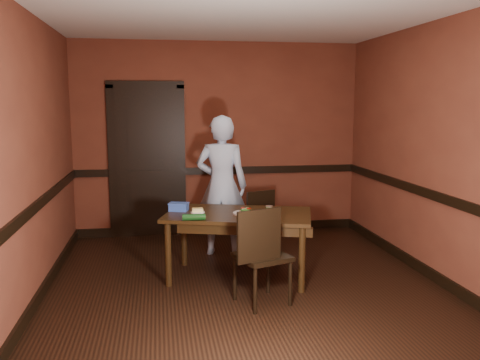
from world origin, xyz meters
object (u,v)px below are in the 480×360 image
object	(u,v)px
sandwich_plate	(246,212)
sauce_jar	(269,210)
dining_table	(238,245)
cheese_saucer	(198,211)
person	(222,186)
food_tub	(179,207)
chair_near	(262,255)
chair_far	(259,227)

from	to	relation	value
sandwich_plate	sauce_jar	world-z (taller)	sauce_jar
dining_table	sauce_jar	bearing A→B (deg)	-1.30
sandwich_plate	cheese_saucer	world-z (taller)	sandwich_plate
sandwich_plate	person	bearing A→B (deg)	97.59
cheese_saucer	food_tub	bearing A→B (deg)	146.33
chair_near	person	xyz separation A→B (m)	(-0.17, 1.62, 0.39)
chair_near	sandwich_plate	distance (m)	0.71
dining_table	cheese_saucer	distance (m)	0.57
dining_table	person	distance (m)	1.03
cheese_saucer	food_tub	world-z (taller)	food_tub
chair_near	chair_far	bearing A→B (deg)	-119.83
dining_table	sandwich_plate	bearing A→B (deg)	-30.37
sauce_jar	cheese_saucer	distance (m)	0.76
chair_far	person	distance (m)	0.70
chair_near	cheese_saucer	distance (m)	1.00
sauce_jar	cheese_saucer	world-z (taller)	sauce_jar
sauce_jar	sandwich_plate	bearing A→B (deg)	173.00
person	sauce_jar	size ratio (longest dim) A/B	19.37
chair_far	dining_table	bearing A→B (deg)	-141.37
sauce_jar	food_tub	xyz separation A→B (m)	(-0.93, 0.31, -0.00)
food_tub	dining_table	bearing A→B (deg)	-1.59
chair_far	person	bearing A→B (deg)	116.52
chair_far	sandwich_plate	bearing A→B (deg)	-133.21
dining_table	chair_near	world-z (taller)	chair_near
chair_far	person	size ratio (longest dim) A/B	0.48
dining_table	food_tub	distance (m)	0.76
person	chair_near	bearing A→B (deg)	111.03
dining_table	chair_near	size ratio (longest dim) A/B	1.61
chair_near	food_tub	bearing A→B (deg)	-72.38
dining_table	food_tub	xyz separation A→B (m)	(-0.62, 0.21, 0.40)
sandwich_plate	food_tub	world-z (taller)	food_tub
chair_far	food_tub	size ratio (longest dim) A/B	3.44
dining_table	person	size ratio (longest dim) A/B	0.88
chair_far	chair_near	world-z (taller)	chair_near
cheese_saucer	sandwich_plate	bearing A→B (deg)	-17.64
sandwich_plate	cheese_saucer	distance (m)	0.51
dining_table	chair_near	distance (m)	0.74
person	sauce_jar	bearing A→B (deg)	125.57
sauce_jar	food_tub	distance (m)	0.98
food_tub	sandwich_plate	bearing A→B (deg)	-5.04
sauce_jar	chair_near	bearing A→B (deg)	-107.95
chair_near	sandwich_plate	bearing A→B (deg)	-106.28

